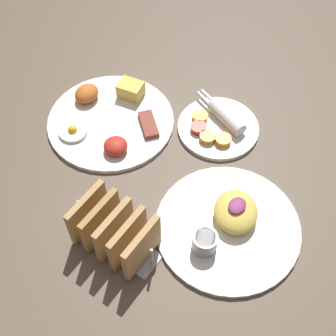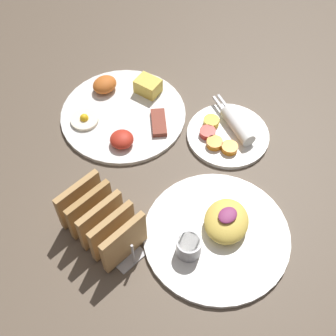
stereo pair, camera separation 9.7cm
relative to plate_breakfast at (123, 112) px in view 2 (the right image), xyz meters
name	(u,v)px [view 2 (the right image)]	position (x,y,z in m)	size (l,w,h in m)	color
ground_plane	(173,182)	(-0.05, -0.22, -0.01)	(3.00, 3.00, 0.00)	brown
plate_breakfast	(123,112)	(0.00, 0.00, 0.00)	(0.29, 0.29, 0.05)	white
plate_condiments	(228,133)	(0.12, -0.22, 0.00)	(0.19, 0.19, 0.04)	white
plate_foreground	(217,232)	(-0.08, -0.37, 0.00)	(0.29, 0.29, 0.06)	white
toast_rack	(102,222)	(-0.23, -0.21, 0.04)	(0.10, 0.18, 0.10)	#B7B7BC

